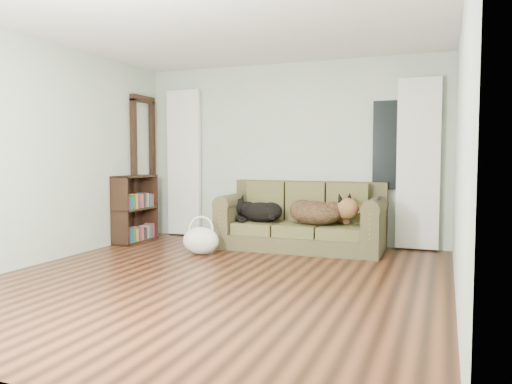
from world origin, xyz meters
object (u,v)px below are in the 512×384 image
(sofa, at_px, (301,216))
(bookshelf, at_px, (135,208))
(dog_black_lab, at_px, (258,212))
(dog_shepherd, at_px, (319,214))
(tote_bag, at_px, (201,242))

(sofa, height_order, bookshelf, bookshelf)
(sofa, relative_size, dog_black_lab, 3.35)
(sofa, distance_m, dog_shepherd, 0.28)
(dog_shepherd, bearing_deg, tote_bag, 52.31)
(dog_black_lab, bearing_deg, tote_bag, -101.46)
(bookshelf, bearing_deg, sofa, 14.46)
(dog_black_lab, relative_size, bookshelf, 0.67)
(sofa, height_order, dog_black_lab, sofa)
(sofa, height_order, tote_bag, sofa)
(dog_shepherd, xyz_separation_m, tote_bag, (-1.35, -0.77, -0.33))
(dog_shepherd, height_order, tote_bag, dog_shepherd)
(sofa, xyz_separation_m, dog_black_lab, (-0.60, -0.04, 0.03))
(dog_black_lab, bearing_deg, sofa, 23.92)
(bookshelf, bearing_deg, dog_black_lab, 15.62)
(tote_bag, distance_m, bookshelf, 1.47)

